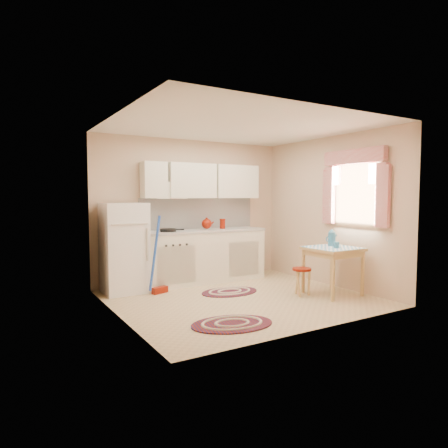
% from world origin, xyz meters
% --- Properties ---
extents(room_shell, '(3.64, 3.60, 2.52)m').
position_xyz_m(room_shell, '(0.16, 0.24, 1.60)').
color(room_shell, tan).
rests_on(room_shell, ground).
extents(fridge, '(0.65, 0.60, 1.40)m').
position_xyz_m(fridge, '(-1.35, 1.25, 0.70)').
color(fridge, white).
rests_on(fridge, ground).
extents(broom, '(0.30, 0.20, 1.20)m').
position_xyz_m(broom, '(-0.91, 0.90, 0.60)').
color(broom, blue).
rests_on(broom, ground).
extents(base_cabinets, '(2.25, 0.60, 0.88)m').
position_xyz_m(base_cabinets, '(0.05, 1.30, 0.44)').
color(base_cabinets, white).
rests_on(base_cabinets, ground).
extents(countertop, '(2.27, 0.62, 0.04)m').
position_xyz_m(countertop, '(0.05, 1.30, 0.90)').
color(countertop, '#B2AFA9').
rests_on(countertop, base_cabinets).
extents(frying_pan, '(0.30, 0.30, 0.05)m').
position_xyz_m(frying_pan, '(-0.61, 1.25, 0.94)').
color(frying_pan, black).
rests_on(frying_pan, countertop).
extents(red_kettle, '(0.22, 0.20, 0.20)m').
position_xyz_m(red_kettle, '(0.14, 1.30, 1.02)').
color(red_kettle, maroon).
rests_on(red_kettle, countertop).
extents(red_canister, '(0.13, 0.13, 0.16)m').
position_xyz_m(red_canister, '(0.46, 1.30, 1.00)').
color(red_canister, maroon).
rests_on(red_canister, countertop).
extents(table, '(0.72, 0.72, 0.72)m').
position_xyz_m(table, '(1.34, -0.52, 0.36)').
color(table, tan).
rests_on(table, ground).
extents(stool, '(0.32, 0.32, 0.42)m').
position_xyz_m(stool, '(0.88, -0.34, 0.21)').
color(stool, maroon).
rests_on(stool, ground).
extents(coffee_pot, '(0.17, 0.15, 0.29)m').
position_xyz_m(coffee_pot, '(1.44, -0.40, 0.86)').
color(coffee_pot, teal).
rests_on(coffee_pot, table).
extents(mug, '(0.09, 0.09, 0.10)m').
position_xyz_m(mug, '(1.31, -0.62, 0.77)').
color(mug, teal).
rests_on(mug, table).
extents(rug_center, '(0.95, 0.66, 0.02)m').
position_xyz_m(rug_center, '(0.05, 0.39, 0.01)').
color(rug_center, maroon).
rests_on(rug_center, ground).
extents(rug_left, '(1.10, 0.85, 0.02)m').
position_xyz_m(rug_left, '(-0.75, -0.96, 0.01)').
color(rug_left, maroon).
rests_on(rug_left, ground).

